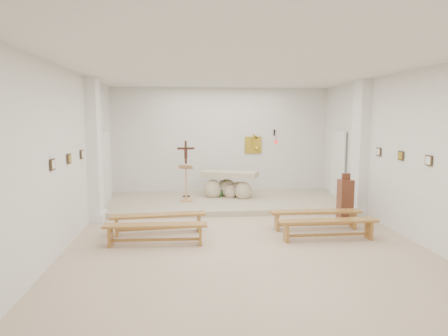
{
  "coord_description": "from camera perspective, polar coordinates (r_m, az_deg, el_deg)",
  "views": [
    {
      "loc": [
        -1.15,
        -7.97,
        2.52
      ],
      "look_at": [
        -0.23,
        1.6,
        1.32
      ],
      "focal_mm": 32.0,
      "sensor_mm": 36.0,
      "label": 1
    }
  ],
  "objects": [
    {
      "name": "gold_wall_relief",
      "position": [
        13.14,
        4.18,
        3.31
      ],
      "size": [
        0.55,
        0.04,
        0.55
      ],
      "primitive_type": "cube",
      "color": "gold",
      "rests_on": "wall_back"
    },
    {
      "name": "lectern",
      "position": [
        11.5,
        -5.46,
        -2.07
      ],
      "size": [
        0.45,
        0.4,
        1.1
      ],
      "rotation": [
        0.0,
        0.0,
        -0.22
      ],
      "color": "tan",
      "rests_on": "sanctuary_platform"
    },
    {
      "name": "bench_left_front",
      "position": [
        8.93,
        -9.36,
        -7.19
      ],
      "size": [
        2.08,
        0.54,
        0.44
      ],
      "rotation": [
        0.0,
        0.0,
        0.1
      ],
      "color": "#A46D2F",
      "rests_on": "ground"
    },
    {
      "name": "ground",
      "position": [
        8.44,
        2.65,
        -10.27
      ],
      "size": [
        7.0,
        10.0,
        0.0
      ],
      "primitive_type": "cube",
      "color": "#C4A98E",
      "rests_on": "ground"
    },
    {
      "name": "pilaster_left",
      "position": [
        10.24,
        -18.0,
        2.46
      ],
      "size": [
        0.26,
        0.55,
        3.5
      ],
      "primitive_type": "cube",
      "color": "white",
      "rests_on": "ground"
    },
    {
      "name": "sanctuary_lamp",
      "position": [
        13.02,
        7.42,
        3.93
      ],
      "size": [
        0.11,
        0.36,
        0.44
      ],
      "color": "black",
      "rests_on": "wall_back"
    },
    {
      "name": "sanctuary_platform",
      "position": [
        11.78,
        0.25,
        -4.86
      ],
      "size": [
        6.98,
        3.0,
        0.15
      ],
      "primitive_type": "cube",
      "color": "#B5A68B",
      "rests_on": "ground"
    },
    {
      "name": "potted_plant",
      "position": [
        12.17,
        -0.63,
        -2.84
      ],
      "size": [
        0.52,
        0.47,
        0.53
      ],
      "primitive_type": "imported",
      "rotation": [
        0.0,
        0.0,
        0.11
      ],
      "color": "#275220",
      "rests_on": "sanctuary_platform"
    },
    {
      "name": "station_frame_left_rear",
      "position": [
        9.49,
        -19.62,
        1.87
      ],
      "size": [
        0.03,
        0.2,
        0.2
      ],
      "primitive_type": "cube",
      "color": "#3E2E1B",
      "rests_on": "wall_left"
    },
    {
      "name": "wall_back",
      "position": [
        13.03,
        -0.4,
        3.73
      ],
      "size": [
        7.0,
        0.02,
        3.5
      ],
      "primitive_type": "cube",
      "color": "silver",
      "rests_on": "ground"
    },
    {
      "name": "wall_right",
      "position": [
        9.25,
        24.66,
        1.69
      ],
      "size": [
        0.02,
        10.0,
        3.5
      ],
      "primitive_type": "cube",
      "color": "silver",
      "rests_on": "ground"
    },
    {
      "name": "bench_right_front",
      "position": [
        9.38,
        12.91,
        -6.59
      ],
      "size": [
        2.06,
        0.37,
        0.44
      ],
      "rotation": [
        0.0,
        0.0,
        -0.02
      ],
      "color": "#A46D2F",
      "rests_on": "ground"
    },
    {
      "name": "crucifix_stand",
      "position": [
        12.06,
        -5.46,
        0.48
      ],
      "size": [
        0.51,
        0.22,
        1.7
      ],
      "rotation": [
        0.0,
        0.0,
        -0.05
      ],
      "color": "#381B11",
      "rests_on": "sanctuary_platform"
    },
    {
      "name": "bench_left_second",
      "position": [
        8.14,
        -9.75,
        -8.63
      ],
      "size": [
        2.07,
        0.39,
        0.44
      ],
      "rotation": [
        0.0,
        0.0,
        -0.03
      ],
      "color": "#A46D2F",
      "rests_on": "ground"
    },
    {
      "name": "radiator_left",
      "position": [
        11.14,
        -17.23,
        -4.86
      ],
      "size": [
        0.1,
        0.85,
        0.52
      ],
      "primitive_type": "cube",
      "color": "silver",
      "rests_on": "ground"
    },
    {
      "name": "altar",
      "position": [
        12.08,
        0.71,
        -2.61
      ],
      "size": [
        1.78,
        1.18,
        0.86
      ],
      "rotation": [
        0.0,
        0.0,
        -0.36
      ],
      "color": "beige",
      "rests_on": "sanctuary_platform"
    },
    {
      "name": "station_frame_left_front",
      "position": [
        7.58,
        -23.28,
        0.47
      ],
      "size": [
        0.03,
        0.2,
        0.2
      ],
      "primitive_type": "cube",
      "color": "#3E2E1B",
      "rests_on": "wall_left"
    },
    {
      "name": "station_frame_right_front",
      "position": [
        8.56,
        27.2,
        0.97
      ],
      "size": [
        0.03,
        0.2,
        0.2
      ],
      "primitive_type": "cube",
      "color": "#3E2E1B",
      "rests_on": "wall_right"
    },
    {
      "name": "radiator_right",
      "position": [
        11.82,
        17.47,
        -4.18
      ],
      "size": [
        0.1,
        0.85,
        0.52
      ],
      "primitive_type": "cube",
      "color": "silver",
      "rests_on": "ground"
    },
    {
      "name": "pilaster_right",
      "position": [
        10.97,
        18.89,
        2.71
      ],
      "size": [
        0.26,
        0.55,
        3.5
      ],
      "primitive_type": "cube",
      "color": "white",
      "rests_on": "ground"
    },
    {
      "name": "wall_left",
      "position": [
        8.34,
        -21.75,
        1.31
      ],
      "size": [
        0.02,
        10.0,
        3.5
      ],
      "primitive_type": "cube",
      "color": "silver",
      "rests_on": "ground"
    },
    {
      "name": "station_frame_right_rear",
      "position": [
        10.3,
        21.22,
        2.18
      ],
      "size": [
        0.03,
        0.2,
        0.2
      ],
      "primitive_type": "cube",
      "color": "#3E2E1B",
      "rests_on": "wall_right"
    },
    {
      "name": "bench_right_second",
      "position": [
        8.62,
        14.65,
        -7.86
      ],
      "size": [
        2.06,
        0.33,
        0.44
      ],
      "rotation": [
        0.0,
        0.0,
        0.0
      ],
      "color": "#A46D2F",
      "rests_on": "ground"
    },
    {
      "name": "station_frame_right_mid",
      "position": [
        9.42,
        23.94,
        1.63
      ],
      "size": [
        0.03,
        0.2,
        0.2
      ],
      "primitive_type": "cube",
      "color": "#3E2E1B",
      "rests_on": "wall_right"
    },
    {
      "name": "station_frame_left_mid",
      "position": [
        8.53,
        -21.24,
        1.25
      ],
      "size": [
        0.03,
        0.2,
        0.2
      ],
      "primitive_type": "cube",
      "color": "#3E2E1B",
      "rests_on": "wall_left"
    },
    {
      "name": "donation_pedestal",
      "position": [
        10.27,
        16.92,
        -4.4
      ],
      "size": [
        0.32,
        0.32,
        1.19
      ],
      "rotation": [
        0.0,
        0.0,
        0.02
      ],
      "color": "brown",
      "rests_on": "ground"
    },
    {
      "name": "ceiling",
      "position": [
        8.11,
        2.8,
        13.98
      ],
      "size": [
        7.0,
        10.0,
        0.02
      ],
      "primitive_type": "cube",
      "color": "silver",
      "rests_on": "wall_back"
    }
  ]
}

